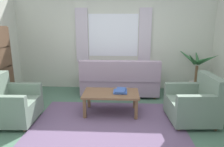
# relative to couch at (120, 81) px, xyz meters

# --- Properties ---
(ground_plane) EXTENTS (6.24, 6.24, 0.00)m
(ground_plane) POSITION_rel_couch_xyz_m (-0.19, -1.63, -0.37)
(ground_plane) COLOR #476B56
(wall_back) EXTENTS (5.32, 0.12, 2.60)m
(wall_back) POSITION_rel_couch_xyz_m (-0.19, 0.63, 0.93)
(wall_back) COLOR beige
(wall_back) RESTS_ON ground_plane
(window_with_curtains) EXTENTS (1.98, 0.07, 1.40)m
(window_with_curtains) POSITION_rel_couch_xyz_m (-0.19, 0.55, 1.08)
(window_with_curtains) COLOR white
(area_rug) EXTENTS (2.71, 2.09, 0.01)m
(area_rug) POSITION_rel_couch_xyz_m (-0.19, -1.63, -0.36)
(area_rug) COLOR #604C6B
(area_rug) RESTS_ON ground_plane
(couch) EXTENTS (1.90, 0.82, 0.92)m
(couch) POSITION_rel_couch_xyz_m (0.00, 0.00, 0.00)
(couch) COLOR #998499
(couch) RESTS_ON ground_plane
(armchair_left) EXTENTS (0.84, 0.86, 0.88)m
(armchair_left) POSITION_rel_couch_xyz_m (-1.98, -1.56, -0.01)
(armchair_left) COLOR slate
(armchair_left) RESTS_ON ground_plane
(armchair_right) EXTENTS (0.88, 0.89, 0.88)m
(armchair_right) POSITION_rel_couch_xyz_m (1.40, -1.37, -0.01)
(armchair_right) COLOR slate
(armchair_right) RESTS_ON ground_plane
(coffee_table) EXTENTS (1.10, 0.64, 0.44)m
(coffee_table) POSITION_rel_couch_xyz_m (-0.16, -1.10, 0.01)
(coffee_table) COLOR brown
(coffee_table) RESTS_ON ground_plane
(book_stack_on_table) EXTENTS (0.28, 0.34, 0.06)m
(book_stack_on_table) POSITION_rel_couch_xyz_m (0.03, -1.07, 0.10)
(book_stack_on_table) COLOR #335199
(book_stack_on_table) RESTS_ON coffee_table
(potted_plant) EXTENTS (0.92, 1.10, 1.16)m
(potted_plant) POSITION_rel_couch_xyz_m (1.91, 0.15, 0.15)
(potted_plant) COLOR #B7B2A8
(potted_plant) RESTS_ON ground_plane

